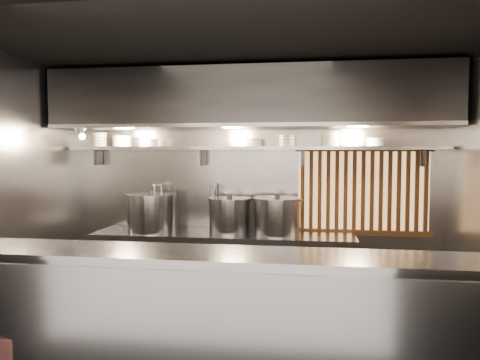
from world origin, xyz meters
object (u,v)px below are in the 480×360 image
(stock_pot_mid, at_px, (230,215))
(heat_lamp, at_px, (81,132))
(pendant_bulb, at_px, (241,141))
(stock_pot_left, at_px, (151,213))
(stock_pot_right, at_px, (277,216))

(stock_pot_mid, bearing_deg, heat_lamp, -170.03)
(heat_lamp, bearing_deg, stock_pot_mid, 9.97)
(heat_lamp, xyz_separation_m, pendant_bulb, (1.80, 0.35, -0.11))
(heat_lamp, bearing_deg, stock_pot_left, 17.58)
(stock_pot_right, bearing_deg, stock_pot_left, -179.28)
(heat_lamp, xyz_separation_m, stock_pot_right, (2.22, 0.25, -0.95))
(heat_lamp, distance_m, pendant_bulb, 1.83)
(heat_lamp, height_order, pendant_bulb, heat_lamp)
(pendant_bulb, distance_m, stock_pot_right, 0.95)
(pendant_bulb, bearing_deg, stock_pot_left, -173.80)
(heat_lamp, relative_size, stock_pot_mid, 0.53)
(pendant_bulb, height_order, stock_pot_right, pendant_bulb)
(pendant_bulb, distance_m, stock_pot_left, 1.35)
(pendant_bulb, bearing_deg, heat_lamp, -169.00)
(pendant_bulb, bearing_deg, stock_pot_right, -12.75)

